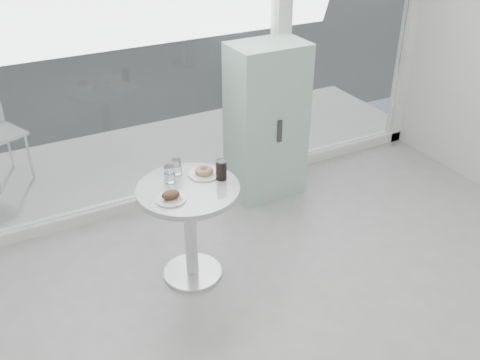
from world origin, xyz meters
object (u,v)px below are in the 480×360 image
main_table (189,214)px  water_tumbler_a (170,175)px  plate_fritter (171,196)px  plate_donut (204,172)px  mint_cabinet (266,122)px  cola_glass (221,170)px  water_tumbler_b (177,167)px

main_table → water_tumbler_a: water_tumbler_a is taller
plate_fritter → plate_donut: 0.39m
mint_cabinet → cola_glass: 1.19m
mint_cabinet → plate_donut: 1.17m
mint_cabinet → plate_donut: (-0.93, -0.71, 0.08)m
water_tumbler_b → plate_fritter: bearing=-118.1°
main_table → plate_donut: 0.32m
main_table → plate_fritter: plate_fritter is taller
main_table → cola_glass: cola_glass is taller
water_tumbler_a → water_tumbler_b: 0.12m
water_tumbler_a → water_tumbler_b: water_tumbler_a is taller
plate_fritter → water_tumbler_b: bearing=61.9°
plate_donut → water_tumbler_b: (-0.17, 0.10, 0.03)m
mint_cabinet → water_tumbler_b: mint_cabinet is taller
plate_donut → water_tumbler_b: water_tumbler_b is taller
mint_cabinet → cola_glass: size_ratio=9.57×
main_table → water_tumbler_b: bearing=88.4°
plate_donut → cola_glass: size_ratio=1.54×
plate_fritter → mint_cabinet: bearing=35.9°
cola_glass → plate_donut: bearing=126.0°
cola_glass → main_table: bearing=179.0°
mint_cabinet → plate_fritter: mint_cabinet is taller
plate_fritter → water_tumbler_b: 0.35m
mint_cabinet → water_tumbler_b: bearing=-151.6°
main_table → plate_fritter: (-0.16, -0.10, 0.25)m
main_table → plate_fritter: bearing=-148.9°
plate_donut → water_tumbler_b: size_ratio=1.99×
cola_glass → water_tumbler_a: bearing=158.0°
main_table → water_tumbler_a: size_ratio=6.36×
plate_donut → cola_glass: (0.08, -0.11, 0.05)m
plate_fritter → main_table: bearing=31.1°
mint_cabinet → water_tumbler_a: bearing=-150.3°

